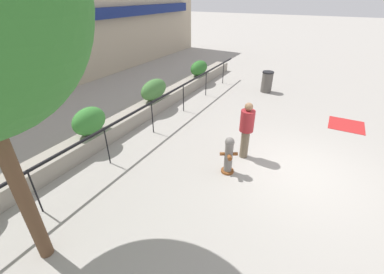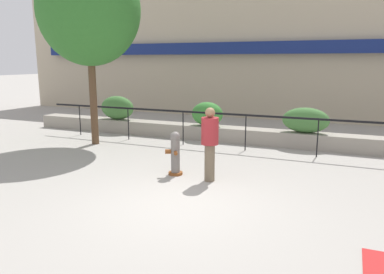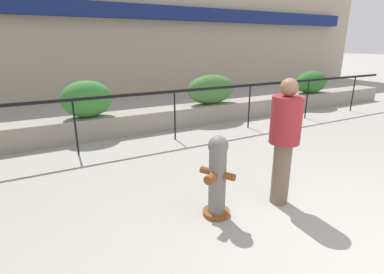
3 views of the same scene
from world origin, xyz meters
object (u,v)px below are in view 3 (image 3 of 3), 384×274
(fire_hydrant, at_px, (217,176))
(pedestrian, at_px, (285,135))
(hedge_bush_3, at_px, (311,82))
(hedge_bush_2, at_px, (211,89))
(hedge_bush_1, at_px, (87,99))

(fire_hydrant, xyz_separation_m, pedestrian, (0.96, -0.14, 0.44))
(hedge_bush_3, bearing_deg, hedge_bush_2, 180.00)
(hedge_bush_2, height_order, fire_hydrant, hedge_bush_2)
(hedge_bush_2, xyz_separation_m, pedestrian, (-1.63, -4.40, 0.08))
(hedge_bush_2, height_order, pedestrian, pedestrian)
(hedge_bush_3, bearing_deg, hedge_bush_1, 180.00)
(pedestrian, bearing_deg, hedge_bush_3, 37.74)
(hedge_bush_1, distance_m, hedge_bush_2, 3.36)
(pedestrian, bearing_deg, hedge_bush_1, 111.54)
(hedge_bush_2, xyz_separation_m, hedge_bush_3, (4.05, 0.00, -0.04))
(pedestrian, bearing_deg, fire_hydrant, 171.74)
(hedge_bush_1, distance_m, hedge_bush_3, 7.41)
(hedge_bush_1, bearing_deg, fire_hydrant, -79.62)
(hedge_bush_3, distance_m, fire_hydrant, 7.89)
(hedge_bush_1, xyz_separation_m, fire_hydrant, (0.78, -4.26, -0.37))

